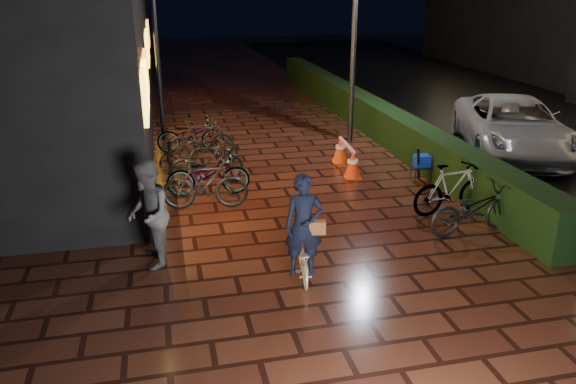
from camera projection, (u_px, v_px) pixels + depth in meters
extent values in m
plane|color=#381911|center=(344.00, 235.00, 10.58)|extent=(80.00, 80.00, 0.00)
cube|color=black|center=(575.00, 139.00, 17.02)|extent=(11.00, 60.00, 0.01)
cube|color=black|center=(364.00, 111.00, 18.39)|extent=(0.70, 20.00, 1.00)
imported|color=#58585A|center=(148.00, 215.00, 9.16)|extent=(0.72, 0.91, 1.84)
imported|color=#A7A7AC|center=(513.00, 126.00, 15.42)|extent=(4.12, 5.92, 1.50)
cube|color=yellow|center=(145.00, 91.00, 10.31)|extent=(0.08, 2.00, 0.90)
cube|color=orange|center=(146.00, 78.00, 11.68)|extent=(0.08, 3.00, 0.90)
cube|color=yellow|center=(147.00, 47.00, 17.15)|extent=(0.08, 2.80, 0.90)
cube|color=orange|center=(148.00, 33.00, 21.71)|extent=(0.08, 2.20, 0.90)
cylinder|color=black|center=(354.00, 43.00, 15.83)|extent=(0.20, 0.20, 5.71)
cylinder|color=black|center=(157.00, 54.00, 16.09)|extent=(0.15, 0.15, 5.07)
imported|color=white|center=(303.00, 258.00, 9.00)|extent=(0.62, 1.29, 0.65)
imported|color=black|center=(304.00, 225.00, 8.69)|extent=(0.66, 0.49, 1.66)
cube|color=brown|center=(316.00, 227.00, 8.70)|extent=(0.30, 0.17, 0.21)
cone|color=red|center=(353.00, 164.00, 13.59)|extent=(0.43, 0.43, 0.68)
cone|color=#FD460D|center=(340.00, 149.00, 14.76)|extent=(0.43, 0.43, 0.68)
cube|color=#FF380D|center=(352.00, 177.00, 13.70)|extent=(0.40, 0.40, 0.03)
cube|color=orange|center=(340.00, 161.00, 14.87)|extent=(0.40, 0.40, 0.03)
cube|color=#EF0E3F|center=(347.00, 145.00, 14.07)|extent=(0.18, 1.46, 0.07)
cube|color=black|center=(421.00, 167.00, 13.36)|extent=(0.52, 0.44, 0.04)
cylinder|color=black|center=(415.00, 176.00, 13.25)|extent=(0.03, 0.03, 0.34)
cylinder|color=black|center=(431.00, 176.00, 13.30)|extent=(0.03, 0.03, 0.34)
cylinder|color=black|center=(411.00, 172.00, 13.55)|extent=(0.03, 0.03, 0.34)
cylinder|color=black|center=(426.00, 171.00, 13.59)|extent=(0.03, 0.03, 0.34)
cube|color=#0D2BAE|center=(422.00, 161.00, 13.30)|extent=(0.38, 0.33, 0.26)
cylinder|color=black|center=(418.00, 163.00, 13.17)|extent=(0.26, 0.32, 0.85)
imported|color=black|center=(190.00, 135.00, 15.58)|extent=(1.87, 0.74, 0.97)
imported|color=black|center=(205.00, 184.00, 11.66)|extent=(1.84, 0.72, 1.07)
imported|color=black|center=(202.00, 149.00, 14.32)|extent=(1.90, 0.84, 0.97)
imported|color=black|center=(208.00, 174.00, 12.43)|extent=(1.86, 0.71, 0.97)
imported|color=black|center=(206.00, 162.00, 13.08)|extent=(1.84, 0.73, 1.07)
imported|color=black|center=(201.00, 140.00, 14.90)|extent=(1.82, 0.63, 1.07)
imported|color=black|center=(452.00, 189.00, 11.41)|extent=(1.84, 0.73, 1.07)
imported|color=black|center=(473.00, 209.00, 10.53)|extent=(1.90, 0.85, 0.97)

